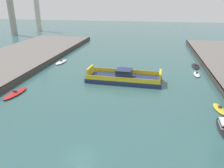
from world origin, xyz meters
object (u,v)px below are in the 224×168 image
object	(u,v)px
moored_boat_near_left	(61,62)
moored_boat_mid_left	(220,109)
smokestack_distant_a	(36,0)
moored_boat_far_left	(15,93)
chain_ferry	(124,78)
moored_boat_near_right	(196,66)
smokestack_distant_b	(10,1)
moored_boat_far_right	(197,74)

from	to	relation	value
moored_boat_near_left	moored_boat_mid_left	size ratio (longest dim) A/B	1.33
smokestack_distant_a	moored_boat_far_left	bearing A→B (deg)	-65.13
chain_ferry	moored_boat_far_left	world-z (taller)	chain_ferry
moored_boat_far_left	moored_boat_mid_left	bearing A→B (deg)	0.55
moored_boat_near_right	smokestack_distant_b	distance (m)	109.68
chain_ferry	moored_boat_far_right	size ratio (longest dim) A/B	3.89
chain_ferry	smokestack_distant_b	distance (m)	102.64
moored_boat_near_left	moored_boat_near_right	size ratio (longest dim) A/B	0.99
moored_boat_mid_left	smokestack_distant_b	distance (m)	126.09
chain_ferry	moored_boat_near_left	xyz separation A→B (m)	(-23.22, 14.09, -0.74)
moored_boat_near_left	moored_boat_far_left	xyz separation A→B (m)	(0.29, -27.05, 0.00)
moored_boat_near_right	moored_boat_near_left	bearing A→B (deg)	-175.66
moored_boat_far_right	smokestack_distant_b	bearing A→B (deg)	148.05
chain_ferry	moored_boat_mid_left	distance (m)	23.96
smokestack_distant_b	smokestack_distant_a	bearing A→B (deg)	75.01
chain_ferry	smokestack_distant_a	distance (m)	113.61
moored_boat_mid_left	smokestack_distant_b	bearing A→B (deg)	139.98
moored_boat_near_left	smokestack_distant_b	distance (m)	76.87
moored_boat_far_left	smokestack_distant_a	bearing A→B (deg)	114.87
moored_boat_near_right	smokestack_distant_a	distance (m)	116.08
moored_boat_near_left	smokestack_distant_b	size ratio (longest dim) A/B	0.19
moored_boat_mid_left	moored_boat_far_left	xyz separation A→B (m)	(-43.33, -0.41, 0.05)
moored_boat_far_right	moored_boat_near_right	bearing A→B (deg)	83.07
moored_boat_far_right	smokestack_distant_a	world-z (taller)	smokestack_distant_a
moored_boat_far_right	smokestack_distant_a	bearing A→B (deg)	138.39
chain_ferry	moored_boat_near_left	size ratio (longest dim) A/B	2.81
chain_ferry	smokestack_distant_b	xyz separation A→B (m)	(-75.07, 67.61, 18.11)
moored_boat_near_right	moored_boat_far_right	size ratio (longest dim) A/B	1.40
moored_boat_near_right	smokestack_distant_b	xyz separation A→B (m)	(-95.66, 50.20, 18.93)
chain_ferry	moored_boat_far_left	bearing A→B (deg)	-150.53
moored_boat_near_right	moored_boat_mid_left	distance (m)	29.96
smokestack_distant_a	moored_boat_far_right	bearing A→B (deg)	-41.61
moored_boat_near_right	smokestack_distant_b	bearing A→B (deg)	152.31
chain_ferry	moored_boat_near_left	bearing A→B (deg)	148.76
moored_boat_near_left	moored_boat_far_right	bearing A→B (deg)	-7.29
moored_boat_mid_left	moored_boat_far_right	world-z (taller)	moored_boat_far_right
moored_boat_near_left	smokestack_distant_b	bearing A→B (deg)	134.09
moored_boat_near_right	smokestack_distant_b	size ratio (longest dim) A/B	0.19
chain_ferry	moored_boat_far_right	xyz separation A→B (m)	(19.52, 8.62, -0.74)
moored_boat_far_left	moored_boat_near_right	bearing A→B (deg)	34.91
smokestack_distant_b	moored_boat_near_left	bearing A→B (deg)	-45.91
smokestack_distant_a	moored_boat_near_right	bearing A→B (deg)	-37.96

